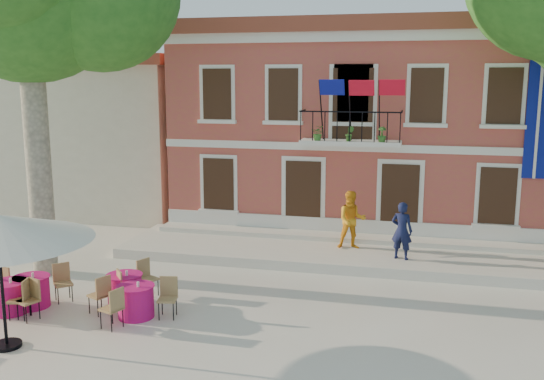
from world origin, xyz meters
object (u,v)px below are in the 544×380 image
at_px(cafe_table_4, 136,300).
at_px(cafe_table_0, 32,290).
at_px(pedestrian_navy, 402,231).
at_px(cafe_table_1, 10,296).
at_px(cafe_table_3, 125,288).
at_px(pedestrian_orange, 352,220).

bearing_deg(cafe_table_4, cafe_table_0, 179.75).
bearing_deg(pedestrian_navy, cafe_table_1, 47.38).
xyz_separation_m(cafe_table_0, cafe_table_3, (2.14, 0.68, -0.01)).
height_order(cafe_table_0, cafe_table_3, same).
height_order(cafe_table_1, cafe_table_4, same).
xyz_separation_m(pedestrian_navy, cafe_table_3, (-6.56, -4.53, -0.73)).
xyz_separation_m(pedestrian_orange, cafe_table_4, (-4.38, -6.00, -0.78)).
relative_size(cafe_table_3, cafe_table_4, 1.04).
bearing_deg(cafe_table_3, pedestrian_navy, 34.60).
bearing_deg(cafe_table_1, cafe_table_3, 25.23).
relative_size(pedestrian_orange, cafe_table_0, 0.99).
bearing_deg(cafe_table_3, pedestrian_orange, 46.61).
relative_size(pedestrian_navy, pedestrian_orange, 0.94).
height_order(pedestrian_orange, cafe_table_1, pedestrian_orange).
xyz_separation_m(cafe_table_3, cafe_table_4, (0.64, -0.69, 0.01)).
distance_m(pedestrian_navy, pedestrian_orange, 1.73).
height_order(cafe_table_3, cafe_table_4, same).
bearing_deg(cafe_table_1, cafe_table_0, 58.96).
bearing_deg(cafe_table_4, pedestrian_navy, 41.37).
bearing_deg(pedestrian_navy, pedestrian_orange, -11.66).
distance_m(pedestrian_navy, cafe_table_4, 7.93).
xyz_separation_m(cafe_table_1, cafe_table_4, (3.06, 0.45, 0.01)).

